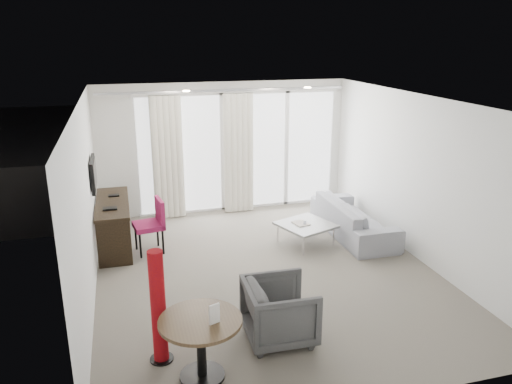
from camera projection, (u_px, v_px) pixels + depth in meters
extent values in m
cube|color=#655F53|center=(266.00, 272.00, 7.62)|extent=(5.00, 6.00, 0.00)
cube|color=white|center=(268.00, 101.00, 6.84)|extent=(5.00, 6.00, 0.00)
cube|color=silver|center=(86.00, 206.00, 6.60)|extent=(0.00, 6.00, 2.60)
cube|color=silver|center=(419.00, 178.00, 7.86)|extent=(0.00, 6.00, 2.60)
cube|color=silver|center=(362.00, 288.00, 4.47)|extent=(5.00, 0.00, 2.60)
cylinder|color=#FFE0B2|center=(186.00, 91.00, 8.08)|extent=(0.12, 0.12, 0.02)
cylinder|color=#FFE0B2|center=(308.00, 88.00, 8.61)|extent=(0.12, 0.12, 0.02)
cylinder|color=maroon|center=(158.00, 307.00, 5.37)|extent=(0.29, 0.29, 1.32)
imported|color=#403F40|center=(280.00, 311.00, 5.85)|extent=(0.82, 0.80, 0.73)
imported|color=gray|center=(353.00, 218.00, 8.98)|extent=(0.83, 2.13, 0.62)
cube|color=#4D4D50|center=(225.00, 190.00, 11.85)|extent=(5.60, 3.00, 0.12)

